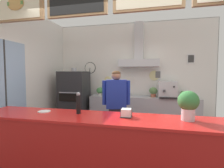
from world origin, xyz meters
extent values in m
cube|color=gray|center=(0.00, 2.46, 1.50)|extent=(4.47, 0.12, 3.00)
cube|color=white|center=(0.00, 2.40, 1.50)|extent=(4.43, 0.01, 2.96)
cylinder|color=black|center=(-1.26, 2.38, 1.73)|extent=(0.34, 0.02, 0.34)
cylinder|color=white|center=(-1.26, 2.37, 1.73)|extent=(0.32, 0.01, 0.32)
cube|color=black|center=(-1.27, 2.36, 1.67)|extent=(0.02, 0.01, 0.12)
cylinder|color=beige|center=(-0.70, 2.38, 1.36)|extent=(0.22, 0.02, 0.22)
cylinder|color=white|center=(-0.03, 2.38, 1.36)|extent=(0.28, 0.02, 0.28)
cylinder|color=beige|center=(0.64, 2.38, 1.50)|extent=(0.28, 0.02, 0.28)
cube|color=white|center=(1.58, 2.38, 1.95)|extent=(0.20, 0.02, 0.27)
cube|color=#383838|center=(1.58, 2.37, 1.95)|extent=(0.14, 0.01, 0.19)
cube|color=white|center=(0.74, 2.38, 1.52)|extent=(0.18, 0.02, 0.25)
cube|color=slate|center=(0.74, 2.37, 1.52)|extent=(0.13, 0.01, 0.18)
cube|color=silver|center=(0.22, 2.22, 1.84)|extent=(1.10, 0.36, 0.20)
cube|color=silver|center=(0.22, 2.28, 2.45)|extent=(0.24, 0.24, 1.01)
cube|color=#9E754C|center=(-1.45, -0.23, 2.58)|extent=(0.89, 0.05, 0.48)
cube|color=beige|center=(-1.45, -0.26, 2.58)|extent=(0.80, 0.01, 0.42)
ellipsoid|color=tan|center=(-1.45, -0.27, 2.60)|extent=(0.29, 0.04, 0.20)
cube|color=#51843D|center=(-1.45, -0.28, 2.60)|extent=(0.27, 0.01, 0.05)
cube|color=#9EBCE0|center=(-2.16, 0.19, 1.36)|extent=(0.02, 1.05, 1.67)
cube|color=#333333|center=(-2.16, 0.19, 1.36)|extent=(0.02, 0.03, 1.67)
cube|color=#B21916|center=(0.00, -0.42, 0.49)|extent=(3.56, 0.60, 0.97)
cube|color=red|center=(0.00, -0.42, 0.99)|extent=(3.63, 0.63, 0.03)
cube|color=#A3A5AD|center=(0.34, 2.06, 0.47)|extent=(2.82, 0.55, 0.94)
cube|color=gray|center=(0.34, 2.06, 0.17)|extent=(2.68, 0.51, 0.02)
cube|color=#232326|center=(-1.52, 1.80, 0.80)|extent=(0.73, 0.63, 1.61)
cube|color=black|center=(-1.52, 1.48, 0.93)|extent=(0.55, 0.02, 0.20)
cube|color=#A3A5AD|center=(-1.52, 1.46, 1.06)|extent=(0.51, 0.02, 0.02)
cylinder|color=#A3A5AD|center=(-1.52, 1.80, 1.66)|extent=(0.14, 0.14, 0.10)
cube|color=#232328|center=(-0.12, 0.76, 0.44)|extent=(0.33, 0.26, 0.87)
cube|color=#1E339E|center=(-0.12, 0.76, 1.15)|extent=(0.43, 0.30, 0.56)
cylinder|color=#1E339E|center=(0.11, 0.81, 1.18)|extent=(0.08, 0.08, 0.47)
cylinder|color=#1E339E|center=(-0.35, 0.70, 1.18)|extent=(0.08, 0.08, 0.47)
sphere|color=#997056|center=(-0.12, 0.76, 1.51)|extent=(0.19, 0.19, 0.19)
ellipsoid|color=#4C331E|center=(-0.12, 0.76, 1.56)|extent=(0.18, 0.18, 0.10)
cube|color=silver|center=(0.96, 2.04, 1.15)|extent=(0.45, 0.43, 0.42)
cylinder|color=#4C4C51|center=(0.87, 1.80, 1.13)|extent=(0.06, 0.06, 0.06)
cube|color=black|center=(0.96, 1.79, 0.96)|extent=(0.41, 0.10, 0.04)
sphere|color=black|center=(1.10, 1.81, 1.23)|extent=(0.04, 0.04, 0.04)
cylinder|color=#4C4C51|center=(-0.56, 2.07, 0.98)|extent=(0.14, 0.14, 0.09)
ellipsoid|color=#47894C|center=(-0.56, 2.07, 1.12)|extent=(0.26, 0.26, 0.24)
cylinder|color=beige|center=(-0.86, 2.09, 0.97)|extent=(0.12, 0.12, 0.06)
ellipsoid|color=#47894C|center=(-0.86, 2.09, 1.07)|extent=(0.20, 0.20, 0.18)
cylinder|color=#9E563D|center=(1.34, 2.10, 0.97)|extent=(0.09, 0.09, 0.07)
ellipsoid|color=#5B844C|center=(1.34, 2.10, 1.05)|extent=(0.13, 0.13, 0.12)
cylinder|color=#9E563D|center=(0.61, 2.03, 0.98)|extent=(0.14, 0.14, 0.09)
ellipsoid|color=#5B844C|center=(0.61, 2.03, 1.10)|extent=(0.21, 0.21, 0.19)
cylinder|color=white|center=(-0.95, -0.35, 1.01)|extent=(0.17, 0.17, 0.01)
cylinder|color=black|center=(-0.42, -0.34, 1.13)|extent=(0.06, 0.06, 0.25)
sphere|color=gray|center=(-0.42, -0.34, 1.27)|extent=(0.05, 0.05, 0.05)
cylinder|color=silver|center=(0.96, -0.36, 1.08)|extent=(0.15, 0.15, 0.15)
cylinder|color=gray|center=(0.96, -0.36, 1.03)|extent=(0.14, 0.14, 0.05)
ellipsoid|color=#387A3D|center=(0.96, -0.36, 1.23)|extent=(0.24, 0.24, 0.24)
cube|color=#262628|center=(0.24, -0.37, 1.01)|extent=(0.14, 0.14, 0.01)
cylinder|color=#262628|center=(0.17, -0.37, 1.06)|extent=(0.01, 0.01, 0.12)
cylinder|color=#262628|center=(0.31, -0.37, 1.06)|extent=(0.01, 0.01, 0.12)
cube|color=white|center=(0.24, -0.37, 1.06)|extent=(0.12, 0.12, 0.10)
camera|label=1|loc=(0.53, -2.43, 1.55)|focal=26.66mm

